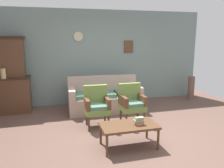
% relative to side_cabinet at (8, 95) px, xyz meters
% --- Properties ---
extents(ground_plane, '(7.68, 7.68, 0.00)m').
position_rel_side_cabinet_xyz_m(ground_plane, '(2.49, -2.25, -0.47)').
color(ground_plane, brown).
extents(wall_back_with_decor, '(6.40, 0.09, 2.70)m').
position_rel_side_cabinet_xyz_m(wall_back_with_decor, '(2.49, 0.38, 0.89)').
color(wall_back_with_decor, gray).
rests_on(wall_back_with_decor, ground).
extents(side_cabinet, '(1.16, 0.55, 0.93)m').
position_rel_side_cabinet_xyz_m(side_cabinet, '(0.00, 0.00, 0.00)').
color(side_cabinet, brown).
rests_on(side_cabinet, ground).
extents(cabinet_upper_hutch, '(0.99, 0.38, 1.03)m').
position_rel_side_cabinet_xyz_m(cabinet_upper_hutch, '(0.00, 0.08, 0.98)').
color(cabinet_upper_hutch, brown).
rests_on(cabinet_upper_hutch, side_cabinet).
extents(vase_on_cabinet, '(0.13, 0.13, 0.25)m').
position_rel_side_cabinet_xyz_m(vase_on_cabinet, '(-0.04, -0.18, 0.59)').
color(vase_on_cabinet, tan).
rests_on(vase_on_cabinet, side_cabinet).
extents(floral_couch, '(1.91, 0.87, 0.90)m').
position_rel_side_cabinet_xyz_m(floral_couch, '(2.44, -0.48, -0.14)').
color(floral_couch, tan).
rests_on(floral_couch, ground).
extents(armchair_near_cabinet, '(0.54, 0.51, 0.90)m').
position_rel_side_cabinet_xyz_m(armchair_near_cabinet, '(2.02, -1.52, 0.03)').
color(armchair_near_cabinet, olive).
rests_on(armchair_near_cabinet, ground).
extents(armchair_near_couch_end, '(0.53, 0.50, 0.90)m').
position_rel_side_cabinet_xyz_m(armchair_near_couch_end, '(2.82, -1.52, 0.03)').
color(armchair_near_couch_end, olive).
rests_on(armchair_near_couch_end, ground).
extents(coffee_table, '(1.00, 0.56, 0.42)m').
position_rel_side_cabinet_xyz_m(coffee_table, '(2.38, -2.61, -0.09)').
color(coffee_table, brown).
rests_on(coffee_table, ground).
extents(book_stack_on_table, '(0.18, 0.11, 0.14)m').
position_rel_side_cabinet_xyz_m(book_stack_on_table, '(2.55, -2.66, 0.03)').
color(book_stack_on_table, '#EB6E59').
rests_on(book_stack_on_table, coffee_table).
extents(floor_vase_by_wall, '(0.20, 0.20, 0.72)m').
position_rel_side_cabinet_xyz_m(floor_vase_by_wall, '(5.34, -0.10, -0.11)').
color(floor_vase_by_wall, brown).
rests_on(floor_vase_by_wall, ground).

